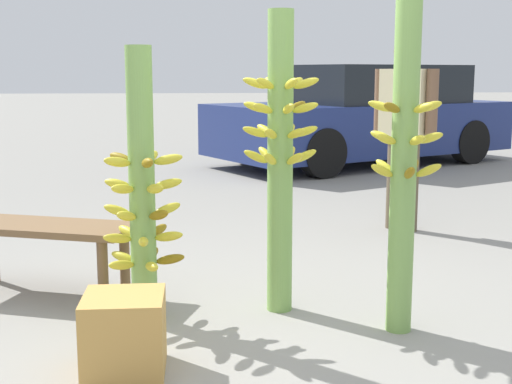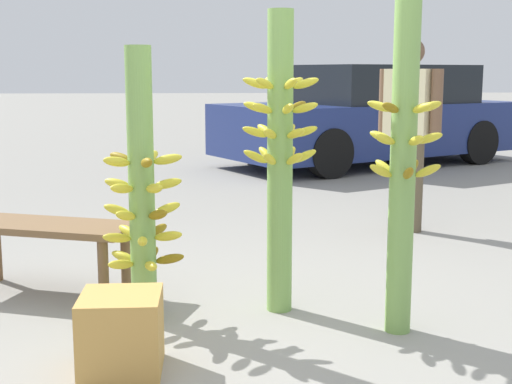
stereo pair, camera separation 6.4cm
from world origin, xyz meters
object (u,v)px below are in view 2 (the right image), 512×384
banana_stalk_center (280,157)px  banana_stalk_right (403,160)px  parked_car (371,116)px  vendor_person (409,117)px  market_bench (45,235)px  produce_crate (121,333)px  banana_stalk_left (142,192)px

banana_stalk_center → banana_stalk_right: size_ratio=0.94×
banana_stalk_center → parked_car: size_ratio=0.35×
banana_stalk_center → vendor_person: 2.29m
market_bench → vendor_person: bearing=49.6°
parked_car → produce_crate: 7.47m
banana_stalk_center → market_bench: (-1.34, 0.39, -0.50)m
banana_stalk_center → market_bench: banana_stalk_center is taller
banana_stalk_center → banana_stalk_left: bearing=-172.4°
vendor_person → parked_car: (0.67, 4.27, -0.26)m
vendor_person → produce_crate: (-2.00, -2.69, -0.76)m
banana_stalk_right → banana_stalk_left: bearing=168.3°
market_bench → produce_crate: 1.31m
banana_stalk_right → market_bench: banana_stalk_right is taller
banana_stalk_center → produce_crate: size_ratio=4.66×
parked_car → produce_crate: parked_car is taller
banana_stalk_right → produce_crate: bearing=-163.1°
banana_stalk_left → banana_stalk_center: (0.73, 0.10, 0.17)m
banana_stalk_right → vendor_person: (0.67, 2.29, 0.06)m
banana_stalk_right → produce_crate: banana_stalk_right is taller
banana_stalk_right → produce_crate: (-1.33, -0.40, -0.70)m
banana_stalk_right → vendor_person: size_ratio=1.10×
banana_stalk_right → parked_car: size_ratio=0.37×
banana_stalk_left → market_bench: (-0.61, 0.49, -0.33)m
vendor_person → market_bench: (-2.58, -1.53, -0.58)m
banana_stalk_left → market_bench: bearing=141.5°
vendor_person → banana_stalk_center: bearing=107.3°
produce_crate → banana_stalk_center: bearing=45.2°
banana_stalk_right → produce_crate: size_ratio=4.96×
banana_stalk_center → produce_crate: bearing=-134.8°
banana_stalk_left → banana_stalk_right: size_ratio=0.83×
banana_stalk_center → market_bench: bearing=163.7°
banana_stalk_left → banana_stalk_right: bearing=-11.7°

